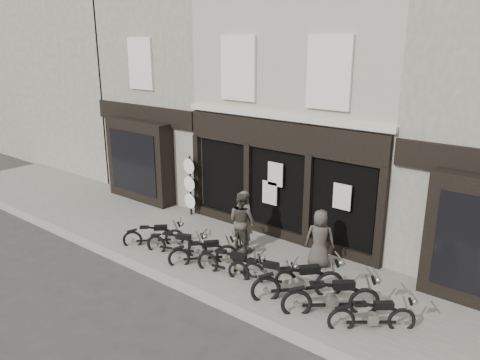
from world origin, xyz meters
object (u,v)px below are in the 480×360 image
Objects in this scene: motorcycle_0 at (154,237)px; motorcycle_4 at (263,275)px; man_centre at (242,221)px; motorcycle_6 at (332,300)px; man_left at (244,220)px; advert_sign_post at (190,188)px; motorcycle_3 at (231,266)px; motorcycle_1 at (178,246)px; motorcycle_2 at (204,255)px; motorcycle_7 at (373,318)px; man_right at (320,238)px; motorcycle_5 at (299,285)px.

motorcycle_4 is at bearing -42.53° from motorcycle_0.
motorcycle_6 is at bearing 163.11° from man_centre.
advert_sign_post reaches higher than man_left.
motorcycle_3 is 1.09× the size of man_left.
motorcycle_1 is 1.15× the size of motorcycle_2.
motorcycle_0 is 0.82× the size of man_centre.
motorcycle_7 reaches higher than motorcycle_4.
motorcycle_0 is 0.79× the size of motorcycle_4.
man_right is at bearing 85.49° from motorcycle_6.
man_centre is at bearing 31.65° from motorcycle_2.
man_centre is (-1.75, 1.31, 0.67)m from motorcycle_4.
man_right is (2.38, 0.49, -0.08)m from man_centre.
man_right is at bearing -167.00° from man_left.
motorcycle_7 is at bearing -17.79° from motorcycle_4.
motorcycle_6 is 1.01m from motorcycle_7.
man_centre reaches higher than motorcycle_0.
motorcycle_2 is 1.59m from man_centre.
advert_sign_post is at bearing 138.39° from motorcycle_4.
man_left reaches higher than motorcycle_7.
motorcycle_5 reaches higher than motorcycle_3.
man_left reaches higher than motorcycle_3.
motorcycle_3 is (2.10, -0.01, 0.02)m from motorcycle_1.
motorcycle_5 is 1.04× the size of man_left.
man_left is 0.08m from man_centre.
man_right reaches higher than motorcycle_5.
motorcycle_6 is (0.98, -0.13, -0.01)m from motorcycle_5.
motorcycle_5 is at bearing 159.00° from man_centre.
motorcycle_6 is at bearing 103.15° from man_right.
man_centre is at bearing 127.25° from motorcycle_4.
man_left is 2.40m from man_right.
advert_sign_post is (-2.00, 2.59, 0.75)m from motorcycle_1.
man_right is at bearing 56.07° from motorcycle_5.
motorcycle_5 is at bearing -45.41° from motorcycle_2.
advert_sign_post reaches higher than motorcycle_2.
motorcycle_5 is at bearing 157.00° from man_left.
man_left is (0.28, 1.50, 0.67)m from motorcycle_2.
motorcycle_7 is (7.15, 0.05, 0.01)m from motorcycle_0.
motorcycle_0 is 7.16m from motorcycle_7.
man_right reaches higher than motorcycle_7.
motorcycle_1 is at bearing 52.43° from man_centre.
motorcycle_6 is at bearing -55.27° from motorcycle_5.
motorcycle_0 is 2.84m from man_centre.
motorcycle_6 is at bearing 161.43° from man_left.
man_centre reaches higher than motorcycle_1.
motorcycle_2 is 0.98× the size of man_right.
motorcycle_0 is 0.78× the size of motorcycle_5.
advert_sign_post reaches higher than motorcycle_3.
motorcycle_3 is at bearing -51.35° from motorcycle_2.
motorcycle_2 is 0.80× the size of motorcycle_3.
motorcycle_3 is at bearing 122.02° from man_centre.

